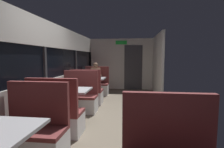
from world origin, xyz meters
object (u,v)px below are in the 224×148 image
(bench_mid_window_facing_entry, at_px, (79,99))
(bench_mid_window_facing_end, at_px, (57,117))
(bench_far_window_facing_entry, at_px, (96,86))
(bench_near_window_facing_entry, at_px, (33,136))
(dining_table_far_window, at_px, (92,81))
(seated_passenger, at_px, (96,81))
(dining_table_mid_window, at_px, (70,94))
(bench_far_window_facing_end, at_px, (87,94))

(bench_mid_window_facing_entry, bearing_deg, bench_mid_window_facing_end, -90.00)
(bench_far_window_facing_entry, bearing_deg, bench_near_window_facing_entry, -90.00)
(bench_mid_window_facing_end, relative_size, dining_table_far_window, 1.22)
(seated_passenger, bearing_deg, bench_mid_window_facing_entry, -90.00)
(dining_table_mid_window, relative_size, bench_mid_window_facing_entry, 0.82)
(dining_table_mid_window, relative_size, bench_far_window_facing_entry, 0.82)
(bench_near_window_facing_entry, relative_size, seated_passenger, 0.87)
(bench_far_window_facing_end, height_order, bench_far_window_facing_entry, same)
(bench_mid_window_facing_entry, relative_size, dining_table_far_window, 1.22)
(bench_mid_window_facing_end, bearing_deg, dining_table_far_window, 90.00)
(bench_far_window_facing_end, bearing_deg, bench_near_window_facing_entry, -90.00)
(bench_mid_window_facing_end, bearing_deg, bench_mid_window_facing_entry, 90.00)
(bench_mid_window_facing_entry, bearing_deg, dining_table_far_window, 90.00)
(bench_far_window_facing_entry, bearing_deg, dining_table_mid_window, -90.00)
(bench_mid_window_facing_end, relative_size, bench_far_window_facing_entry, 1.00)
(bench_mid_window_facing_entry, bearing_deg, bench_far_window_facing_end, 90.00)
(bench_far_window_facing_end, height_order, seated_passenger, seated_passenger)
(dining_table_mid_window, height_order, seated_passenger, seated_passenger)
(bench_mid_window_facing_end, xyz_separation_m, bench_far_window_facing_end, (0.00, 2.16, 0.00))
(bench_near_window_facing_entry, distance_m, bench_mid_window_facing_end, 0.76)
(bench_mid_window_facing_entry, relative_size, bench_far_window_facing_entry, 1.00)
(dining_table_mid_window, height_order, bench_far_window_facing_entry, bench_far_window_facing_entry)
(bench_far_window_facing_entry, bearing_deg, bench_far_window_facing_end, -90.00)
(bench_near_window_facing_entry, xyz_separation_m, dining_table_mid_window, (0.00, 1.46, 0.31))
(dining_table_far_window, distance_m, seated_passenger, 0.64)
(dining_table_far_window, distance_m, bench_far_window_facing_end, 0.77)
(dining_table_mid_window, relative_size, seated_passenger, 0.71)
(bench_far_window_facing_end, bearing_deg, dining_table_mid_window, -90.00)
(seated_passenger, bearing_deg, dining_table_mid_window, -90.00)
(bench_mid_window_facing_end, distance_m, seated_passenger, 3.49)
(bench_mid_window_facing_entry, xyz_separation_m, bench_far_window_facing_end, (0.00, 0.76, 0.00))
(bench_far_window_facing_entry, xyz_separation_m, seated_passenger, (0.00, -0.07, 0.21))
(bench_near_window_facing_entry, xyz_separation_m, bench_far_window_facing_entry, (0.00, 4.32, 0.00))
(bench_mid_window_facing_entry, xyz_separation_m, bench_far_window_facing_entry, (0.00, 2.16, 0.00))
(seated_passenger, bearing_deg, dining_table_far_window, -90.00)
(dining_table_mid_window, bearing_deg, bench_mid_window_facing_end, -90.00)
(bench_mid_window_facing_end, xyz_separation_m, bench_mid_window_facing_entry, (0.00, 1.40, 0.00))
(bench_mid_window_facing_entry, bearing_deg, seated_passenger, 90.00)
(bench_mid_window_facing_end, distance_m, dining_table_far_window, 2.88)
(bench_near_window_facing_entry, distance_m, bench_far_window_facing_end, 2.92)
(bench_near_window_facing_entry, bearing_deg, dining_table_far_window, 90.00)
(bench_near_window_facing_entry, bearing_deg, bench_mid_window_facing_end, 90.00)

